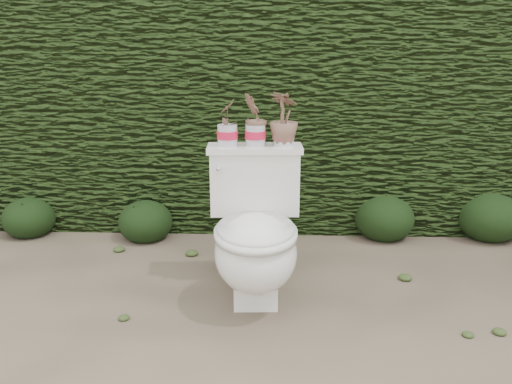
{
  "coord_description": "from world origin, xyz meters",
  "views": [
    {
      "loc": [
        0.12,
        -2.42,
        1.34
      ],
      "look_at": [
        0.02,
        0.28,
        0.55
      ],
      "focal_mm": 38.0,
      "sensor_mm": 36.0,
      "label": 1
    }
  ],
  "objects_px": {
    "potted_plant_center": "(255,121)",
    "toilet": "(255,237)",
    "potted_plant_right": "(284,120)",
    "potted_plant_left": "(227,124)"
  },
  "relations": [
    {
      "from": "toilet",
      "to": "potted_plant_right",
      "type": "bearing_deg",
      "value": 57.65
    },
    {
      "from": "potted_plant_center",
      "to": "toilet",
      "type": "bearing_deg",
      "value": 11.98
    },
    {
      "from": "toilet",
      "to": "potted_plant_center",
      "type": "height_order",
      "value": "potted_plant_center"
    },
    {
      "from": "potted_plant_left",
      "to": "potted_plant_right",
      "type": "height_order",
      "value": "potted_plant_right"
    },
    {
      "from": "toilet",
      "to": "potted_plant_right",
      "type": "relative_size",
      "value": 2.9
    },
    {
      "from": "potted_plant_center",
      "to": "potted_plant_right",
      "type": "relative_size",
      "value": 0.98
    },
    {
      "from": "potted_plant_center",
      "to": "potted_plant_right",
      "type": "bearing_deg",
      "value": 102.9
    },
    {
      "from": "toilet",
      "to": "potted_plant_right",
      "type": "height_order",
      "value": "potted_plant_right"
    },
    {
      "from": "potted_plant_left",
      "to": "potted_plant_center",
      "type": "height_order",
      "value": "potted_plant_center"
    },
    {
      "from": "toilet",
      "to": "potted_plant_center",
      "type": "relative_size",
      "value": 2.97
    }
  ]
}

